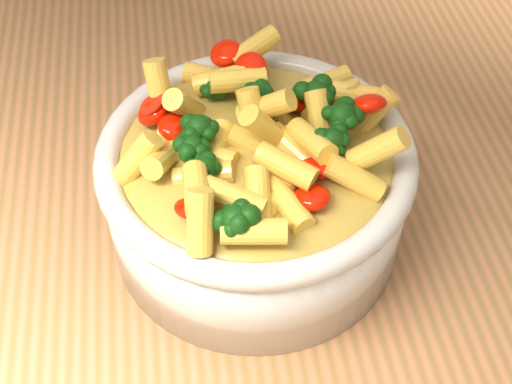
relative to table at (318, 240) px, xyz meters
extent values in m
cube|color=#BB7950|center=(0.00, 0.00, 0.08)|extent=(1.20, 0.80, 0.04)
cylinder|color=silver|center=(-0.07, -0.06, 0.15)|extent=(0.23, 0.23, 0.09)
ellipsoid|color=silver|center=(-0.07, -0.06, 0.12)|extent=(0.21, 0.21, 0.03)
torus|color=silver|center=(-0.07, -0.06, 0.19)|extent=(0.24, 0.24, 0.02)
ellipsoid|color=gold|center=(-0.07, -0.06, 0.19)|extent=(0.21, 0.21, 0.02)
camera|label=1|loc=(-0.13, -0.43, 0.57)|focal=50.00mm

